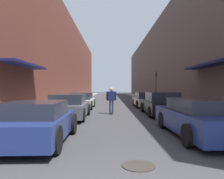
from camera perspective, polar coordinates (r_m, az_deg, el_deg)
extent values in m
plane|color=#38383A|center=(25.20, 0.35, -3.27)|extent=(127.72, 127.72, 0.00)
cube|color=gray|center=(31.28, -8.23, -2.44)|extent=(1.80, 58.05, 0.12)
cube|color=gray|center=(31.38, 8.58, -2.43)|extent=(1.80, 58.05, 0.12)
cube|color=brown|center=(31.99, -13.44, 7.39)|extent=(4.00, 58.05, 11.01)
cube|color=#141947|center=(13.03, -21.79, 5.96)|extent=(1.00, 4.80, 0.12)
cube|color=#564C47|center=(32.11, 13.74, 6.57)|extent=(4.00, 58.05, 10.13)
cube|color=#141947|center=(13.31, 23.78, 5.83)|extent=(1.00, 4.80, 0.12)
cube|color=navy|center=(7.02, -18.81, -8.93)|extent=(1.86, 3.95, 0.61)
cube|color=#232833|center=(6.77, -19.34, -4.83)|extent=(1.60, 2.07, 0.43)
cylinder|color=black|center=(8.45, -21.78, -8.33)|extent=(0.18, 0.72, 0.72)
cylinder|color=black|center=(8.00, -10.11, -8.80)|extent=(0.18, 0.72, 0.72)
cylinder|color=black|center=(5.67, -14.30, -12.67)|extent=(0.18, 0.72, 0.72)
cube|color=#515459|center=(12.00, -11.08, -5.02)|extent=(1.90, 4.30, 0.63)
cube|color=#232833|center=(11.75, -11.28, -2.38)|extent=(1.65, 2.25, 0.50)
cylinder|color=black|center=(13.48, -13.80, -5.10)|extent=(0.18, 0.68, 0.68)
cylinder|color=black|center=(13.19, -6.18, -5.21)|extent=(0.18, 0.68, 0.68)
cylinder|color=black|center=(10.94, -17.01, -6.40)|extent=(0.18, 0.68, 0.68)
cylinder|color=black|center=(10.58, -7.61, -6.63)|extent=(0.18, 0.68, 0.68)
cube|color=silver|center=(17.65, -7.90, -3.39)|extent=(1.83, 4.46, 0.55)
cube|color=#232833|center=(17.41, -8.00, -1.67)|extent=(1.59, 2.33, 0.52)
cylinder|color=black|center=(19.15, -9.95, -3.46)|extent=(0.18, 0.67, 0.67)
cylinder|color=black|center=(18.94, -4.76, -3.50)|extent=(0.18, 0.67, 0.67)
cylinder|color=black|center=(16.45, -11.52, -4.11)|extent=(0.18, 0.67, 0.67)
cylinder|color=black|center=(16.21, -5.48, -4.17)|extent=(0.18, 0.67, 0.67)
cube|color=navy|center=(8.07, 21.59, -7.58)|extent=(1.94, 4.74, 0.68)
cube|color=#232833|center=(7.79, 22.25, -3.81)|extent=(1.66, 2.48, 0.41)
cylinder|color=black|center=(9.20, 12.97, -7.78)|extent=(0.18, 0.66, 0.66)
cylinder|color=black|center=(9.76, 23.20, -7.33)|extent=(0.18, 0.66, 0.66)
cylinder|color=black|center=(6.45, 19.12, -11.36)|extent=(0.18, 0.66, 0.66)
cube|color=black|center=(13.75, 12.60, -4.30)|extent=(1.93, 4.70, 0.67)
cube|color=#232833|center=(13.49, 12.83, -1.81)|extent=(1.67, 2.45, 0.55)
cylinder|color=black|center=(15.02, 7.97, -4.63)|extent=(0.18, 0.63, 0.63)
cylinder|color=black|center=(15.39, 14.67, -4.52)|extent=(0.18, 0.63, 0.63)
cylinder|color=black|center=(12.18, 9.98, -5.82)|extent=(0.18, 0.63, 0.63)
cylinder|color=black|center=(12.63, 18.12, -5.61)|extent=(0.18, 0.63, 0.63)
cube|color=silver|center=(18.87, 8.86, -3.14)|extent=(1.96, 4.22, 0.56)
cube|color=#232833|center=(18.64, 8.97, -1.51)|extent=(1.69, 2.21, 0.52)
cylinder|color=black|center=(20.03, 5.70, -3.31)|extent=(0.18, 0.65, 0.65)
cylinder|color=black|center=(20.31, 10.79, -3.26)|extent=(0.18, 0.65, 0.65)
cylinder|color=black|center=(17.48, 6.61, -3.86)|extent=(0.18, 0.65, 0.65)
cylinder|color=black|center=(17.79, 12.42, -3.79)|extent=(0.18, 0.65, 0.65)
cube|color=black|center=(13.81, -0.17, -6.10)|extent=(0.20, 0.78, 0.02)
cylinder|color=beige|center=(14.06, -0.49, -6.14)|extent=(0.03, 0.06, 0.06)
cylinder|color=beige|center=(14.07, 0.13, -6.14)|extent=(0.03, 0.06, 0.06)
cylinder|color=beige|center=(13.57, -0.49, -6.38)|extent=(0.03, 0.06, 0.06)
cylinder|color=beige|center=(13.57, 0.15, -6.38)|extent=(0.03, 0.06, 0.06)
cylinder|color=#2D3351|center=(13.77, -0.50, -4.50)|extent=(0.11, 0.11, 0.76)
cylinder|color=#2D3351|center=(13.77, 0.16, -4.50)|extent=(0.11, 0.11, 0.76)
cube|color=#191E4C|center=(13.73, -0.17, -1.71)|extent=(0.45, 0.20, 0.58)
sphere|color=tan|center=(13.72, -0.17, 0.01)|extent=(0.24, 0.24, 0.24)
cylinder|color=#191E4C|center=(13.73, -1.31, -1.71)|extent=(0.09, 0.09, 0.55)
cylinder|color=#191E4C|center=(13.74, 0.96, -1.71)|extent=(0.09, 0.09, 0.55)
cylinder|color=#332D28|center=(4.88, 6.92, -19.15)|extent=(0.70, 0.70, 0.02)
cylinder|color=#2D2D2D|center=(24.42, 11.41, 0.68)|extent=(0.10, 0.10, 3.24)
cube|color=#332D0F|center=(24.46, 11.42, 3.95)|extent=(0.16, 0.16, 0.45)
sphere|color=red|center=(24.38, 11.46, 4.23)|extent=(0.11, 0.11, 0.11)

